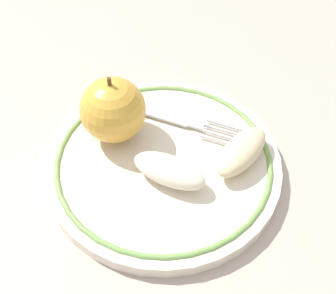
{
  "coord_description": "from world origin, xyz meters",
  "views": [
    {
      "loc": [
        0.31,
        0.05,
        0.4
      ],
      "look_at": [
        0.02,
        0.0,
        0.04
      ],
      "focal_mm": 50.0,
      "sensor_mm": 36.0,
      "label": 1
    }
  ],
  "objects_px": {
    "apple_slice_front": "(241,151)",
    "fork": "(178,120)",
    "apple_slice_back": "(169,171)",
    "plate": "(168,165)",
    "apple_red_whole": "(113,110)"
  },
  "relations": [
    {
      "from": "apple_slice_front",
      "to": "fork",
      "type": "height_order",
      "value": "apple_slice_front"
    },
    {
      "from": "apple_slice_front",
      "to": "fork",
      "type": "relative_size",
      "value": 0.45
    },
    {
      "from": "apple_slice_back",
      "to": "fork",
      "type": "height_order",
      "value": "apple_slice_back"
    },
    {
      "from": "fork",
      "to": "plate",
      "type": "bearing_deg",
      "value": -79.03
    },
    {
      "from": "plate",
      "to": "fork",
      "type": "relative_size",
      "value": 1.45
    },
    {
      "from": "plate",
      "to": "apple_slice_back",
      "type": "relative_size",
      "value": 3.21
    },
    {
      "from": "apple_red_whole",
      "to": "apple_slice_back",
      "type": "distance_m",
      "value": 0.09
    },
    {
      "from": "fork",
      "to": "apple_red_whole",
      "type": "bearing_deg",
      "value": -143.92
    },
    {
      "from": "apple_slice_front",
      "to": "plate",
      "type": "bearing_deg",
      "value": -51.17
    },
    {
      "from": "plate",
      "to": "apple_slice_back",
      "type": "xyz_separation_m",
      "value": [
        0.02,
        0.01,
        0.02
      ]
    },
    {
      "from": "apple_slice_back",
      "to": "plate",
      "type": "bearing_deg",
      "value": 119.18
    },
    {
      "from": "plate",
      "to": "apple_slice_front",
      "type": "relative_size",
      "value": 3.21
    },
    {
      "from": "plate",
      "to": "apple_slice_back",
      "type": "bearing_deg",
      "value": 12.43
    },
    {
      "from": "apple_red_whole",
      "to": "apple_slice_front",
      "type": "distance_m",
      "value": 0.14
    },
    {
      "from": "apple_red_whole",
      "to": "fork",
      "type": "height_order",
      "value": "apple_red_whole"
    }
  ]
}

